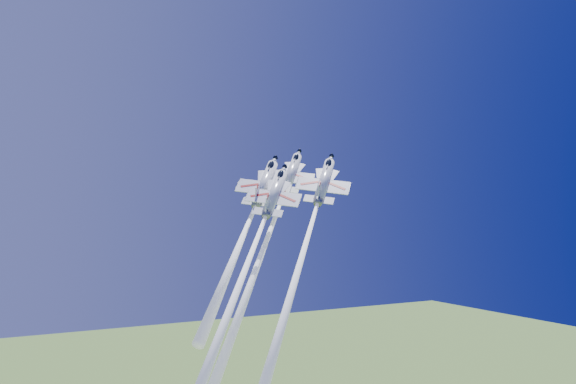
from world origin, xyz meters
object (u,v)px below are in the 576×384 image
jet_left (246,229)px  jet_slot (244,273)px  jet_lead (265,244)px  jet_right (300,263)px

jet_left → jet_slot: bearing=-77.5°
jet_lead → jet_slot: (-8.52, -9.38, -3.91)m
jet_lead → jet_right: jet_lead is taller
jet_left → jet_slot: jet_left is taller
jet_left → jet_right: (5.34, -9.99, -5.48)m
jet_left → jet_right: size_ratio=0.72×
jet_slot → jet_right: bearing=39.2°
jet_left → jet_slot: (-5.02, -9.99, -6.70)m
jet_left → jet_slot: 13.03m
jet_lead → jet_right: (1.83, -9.38, -2.69)m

